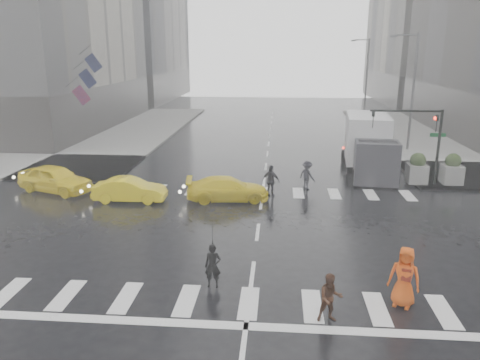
# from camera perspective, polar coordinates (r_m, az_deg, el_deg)

# --- Properties ---
(ground) EXTENTS (120.00, 120.00, 0.00)m
(ground) POSITION_cam_1_polar(r_m,az_deg,el_deg) (20.75, 2.16, -6.35)
(ground) COLOR black
(ground) RESTS_ON ground
(sidewalk_nw) EXTENTS (35.00, 35.00, 0.15)m
(sidewalk_nw) POSITION_cam_1_polar(r_m,az_deg,el_deg) (42.67, -23.83, 3.93)
(sidewalk_nw) COLOR gray
(sidewalk_nw) RESTS_ON ground
(road_markings) EXTENTS (18.00, 48.00, 0.01)m
(road_markings) POSITION_cam_1_polar(r_m,az_deg,el_deg) (20.75, 2.16, -6.34)
(road_markings) COLOR silver
(road_markings) RESTS_ON ground
(traffic_signal_pole) EXTENTS (4.45, 0.42, 4.50)m
(traffic_signal_pole) POSITION_cam_1_polar(r_m,az_deg,el_deg) (28.79, 21.32, 5.49)
(traffic_signal_pole) COLOR black
(traffic_signal_pole) RESTS_ON ground
(street_lamp_near) EXTENTS (2.15, 0.22, 9.00)m
(street_lamp_near) POSITION_cam_1_polar(r_m,az_deg,el_deg) (38.65, 20.18, 10.54)
(street_lamp_near) COLOR #59595B
(street_lamp_near) RESTS_ON ground
(street_lamp_far) EXTENTS (2.15, 0.22, 9.00)m
(street_lamp_far) POSITION_cam_1_polar(r_m,az_deg,el_deg) (58.16, 15.07, 12.37)
(street_lamp_far) COLOR #59595B
(street_lamp_far) RESTS_ON ground
(planter_west) EXTENTS (1.10, 1.10, 1.80)m
(planter_west) POSITION_cam_1_polar(r_m,az_deg,el_deg) (28.92, 16.97, 1.39)
(planter_west) COLOR gray
(planter_west) RESTS_ON ground
(planter_mid) EXTENTS (1.10, 1.10, 1.80)m
(planter_mid) POSITION_cam_1_polar(r_m,az_deg,el_deg) (29.41, 20.78, 1.28)
(planter_mid) COLOR gray
(planter_mid) RESTS_ON ground
(planter_east) EXTENTS (1.10, 1.10, 1.80)m
(planter_east) POSITION_cam_1_polar(r_m,az_deg,el_deg) (30.03, 24.45, 1.17)
(planter_east) COLOR gray
(planter_east) RESTS_ON ground
(flag_cluster) EXTENTS (2.87, 3.06, 4.69)m
(flag_cluster) POSITION_cam_1_polar(r_m,az_deg,el_deg) (40.99, -18.48, 11.91)
(flag_cluster) COLOR #59595B
(flag_cluster) RESTS_ON ground
(pedestrian_black) EXTENTS (0.97, 0.98, 2.43)m
(pedestrian_black) POSITION_cam_1_polar(r_m,az_deg,el_deg) (15.60, -3.38, -7.46)
(pedestrian_black) COLOR black
(pedestrian_black) RESTS_ON ground
(pedestrian_brown) EXTENTS (0.81, 0.67, 1.51)m
(pedestrian_brown) POSITION_cam_1_polar(r_m,az_deg,el_deg) (14.36, 10.95, -13.93)
(pedestrian_brown) COLOR #402416
(pedestrian_brown) RESTS_ON ground
(pedestrian_orange) EXTENTS (1.13, 0.96, 1.96)m
(pedestrian_orange) POSITION_cam_1_polar(r_m,az_deg,el_deg) (15.62, 19.42, -11.07)
(pedestrian_orange) COLOR #E24F10
(pedestrian_orange) RESTS_ON ground
(pedestrian_far_a) EXTENTS (1.19, 0.98, 1.75)m
(pedestrian_far_a) POSITION_cam_1_polar(r_m,az_deg,el_deg) (25.43, 3.81, -0.11)
(pedestrian_far_a) COLOR black
(pedestrian_far_a) RESTS_ON ground
(pedestrian_far_b) EXTENTS (1.19, 1.18, 1.66)m
(pedestrian_far_b) POSITION_cam_1_polar(r_m,az_deg,el_deg) (26.94, 8.18, 0.57)
(pedestrian_far_b) COLOR black
(pedestrian_far_b) RESTS_ON ground
(taxi_front) EXTENTS (4.76, 3.16, 1.51)m
(taxi_front) POSITION_cam_1_polar(r_m,az_deg,el_deg) (28.23, -21.61, 0.14)
(taxi_front) COLOR yellow
(taxi_front) RESTS_ON ground
(taxi_mid) EXTENTS (3.84, 1.43, 1.25)m
(taxi_mid) POSITION_cam_1_polar(r_m,az_deg,el_deg) (25.30, -13.29, -1.18)
(taxi_mid) COLOR yellow
(taxi_mid) RESTS_ON ground
(taxi_rear) EXTENTS (4.05, 2.30, 1.26)m
(taxi_rear) POSITION_cam_1_polar(r_m,az_deg,el_deg) (24.81, -1.52, -1.07)
(taxi_rear) COLOR yellow
(taxi_rear) RESTS_ON ground
(box_truck) EXTENTS (2.60, 6.94, 3.69)m
(box_truck) POSITION_cam_1_polar(r_m,az_deg,el_deg) (30.92, 15.46, 4.28)
(box_truck) COLOR silver
(box_truck) RESTS_ON ground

